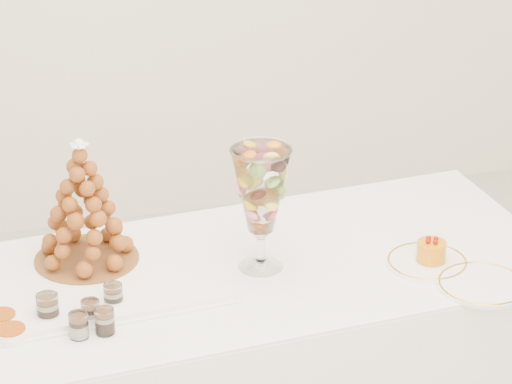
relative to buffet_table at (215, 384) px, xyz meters
name	(u,v)px	position (x,y,z in m)	size (l,w,h in m)	color
buffet_table	(215,384)	(0.00, 0.00, 0.00)	(1.98, 0.90, 0.73)	white
lace_tray	(90,276)	(-0.33, 0.06, 0.38)	(0.67, 0.50, 0.02)	white
macaron_vase	(261,192)	(0.14, 0.00, 0.60)	(0.16, 0.16, 0.35)	white
cake_plate	(427,262)	(0.59, -0.11, 0.37)	(0.23, 0.23, 0.01)	white
spare_plate	(482,285)	(0.68, -0.27, 0.37)	(0.24, 0.24, 0.01)	white
verrine_a	(48,308)	(-0.47, -0.13, 0.41)	(0.06, 0.06, 0.08)	white
verrine_b	(91,312)	(-0.36, -0.17, 0.40)	(0.05, 0.05, 0.06)	white
verrine_c	(113,296)	(-0.29, -0.11, 0.40)	(0.05, 0.05, 0.07)	white
verrine_d	(79,325)	(-0.40, -0.22, 0.40)	(0.05, 0.05, 0.07)	white
verrine_e	(105,321)	(-0.34, -0.22, 0.40)	(0.05, 0.05, 0.07)	white
ramekin_back	(2,319)	(-0.58, -0.11, 0.38)	(0.08, 0.08, 0.03)	white
ramekin_front	(11,334)	(-0.57, -0.19, 0.38)	(0.09, 0.09, 0.03)	white
croquembouche	(83,203)	(-0.33, 0.13, 0.56)	(0.29, 0.29, 0.36)	brown
mousse_cake	(431,251)	(0.60, -0.12, 0.41)	(0.08, 0.08, 0.07)	orange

